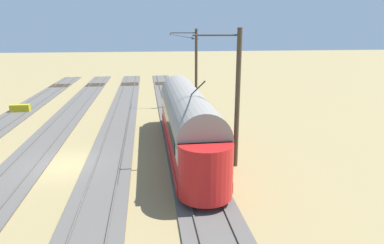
# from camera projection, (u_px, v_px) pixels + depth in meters

# --- Properties ---
(ground_plane) EXTENTS (220.00, 220.00, 0.00)m
(ground_plane) POSITION_uv_depth(u_px,v_px,m) (67.00, 165.00, 20.20)
(ground_plane) COLOR #937F51
(track_streetcar_siding) EXTENTS (2.80, 80.00, 0.18)m
(track_streetcar_siding) POSITION_uv_depth(u_px,v_px,m) (189.00, 157.00, 21.46)
(track_streetcar_siding) COLOR #56514C
(track_streetcar_siding) RESTS_ON ground
(track_adjacent_siding) EXTENTS (2.80, 80.00, 0.18)m
(track_adjacent_siding) POSITION_uv_depth(u_px,v_px,m) (109.00, 160.00, 20.81)
(track_adjacent_siding) COLOR #56514C
(track_adjacent_siding) RESTS_ON ground
(track_third_siding) EXTENTS (2.80, 80.00, 0.18)m
(track_third_siding) POSITION_uv_depth(u_px,v_px,m) (25.00, 165.00, 20.16)
(track_third_siding) COLOR #56514C
(track_third_siding) RESTS_ON ground
(vintage_streetcar) EXTENTS (2.65, 16.16, 5.55)m
(vintage_streetcar) POSITION_uv_depth(u_px,v_px,m) (187.00, 120.00, 21.69)
(vintage_streetcar) COLOR red
(vintage_streetcar) RESTS_ON ground
(catenary_pole_foreground) EXTENTS (2.80, 0.28, 8.00)m
(catenary_pole_foreground) POSITION_uv_depth(u_px,v_px,m) (196.00, 68.00, 34.32)
(catenary_pole_foreground) COLOR #423323
(catenary_pole_foreground) RESTS_ON ground
(catenary_pole_mid_near) EXTENTS (2.80, 0.28, 8.00)m
(catenary_pole_mid_near) POSITION_uv_depth(u_px,v_px,m) (236.00, 98.00, 19.06)
(catenary_pole_mid_near) COLOR #423323
(catenary_pole_mid_near) RESTS_ON ground
(overhead_wire_run) EXTENTS (2.59, 19.97, 0.18)m
(overhead_wire_run) POSITION_uv_depth(u_px,v_px,m) (179.00, 35.00, 26.09)
(overhead_wire_run) COLOR black
(overhead_wire_run) RESTS_ON ground
(track_end_bumper) EXTENTS (1.80, 0.60, 0.80)m
(track_end_bumper) POSITION_uv_depth(u_px,v_px,m) (20.00, 109.00, 33.03)
(track_end_bumper) COLOR #B2A519
(track_end_bumper) RESTS_ON ground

